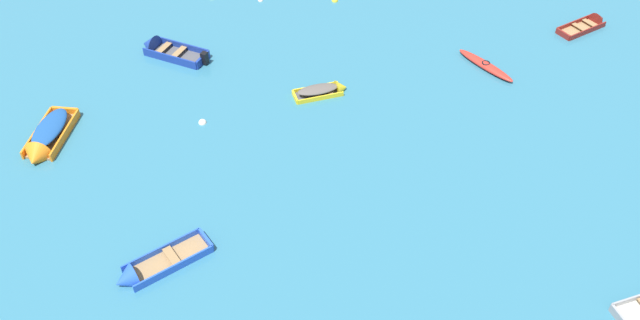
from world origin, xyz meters
name	(u,v)px	position (x,y,z in m)	size (l,w,h in m)	color
rowboat_deep_blue_outer_right	(163,49)	(-6.16, 35.66, 0.22)	(3.84, 3.45, 1.25)	#4C4C51
kayak_red_near_left	(485,65)	(10.52, 29.73, 0.17)	(2.02, 3.69, 0.36)	red
rowboat_maroon_midfield_right	(592,23)	(18.41, 32.10, 0.15)	(3.54, 1.97, 0.99)	#99754C
rowboat_blue_distant_center	(143,272)	(-8.21, 20.44, 0.17)	(4.04, 2.44, 1.08)	#99754C
rowboat_orange_outer_left	(45,141)	(-12.13, 29.20, 0.32)	(2.70, 4.13, 1.31)	#99754C
rowboat_yellow_back_row_center	(327,90)	(1.67, 29.76, 0.21)	(2.87, 1.11, 0.90)	#4C4C51
mooring_buoy_near_foreground	(335,1)	(4.60, 38.64, 0.00)	(0.39, 0.39, 0.39)	yellow
mooring_buoy_between_boats_right	(203,123)	(-4.84, 29.00, 0.00)	(0.39, 0.39, 0.39)	silver
mooring_buoy_central	(260,1)	(0.16, 39.85, 0.00)	(0.30, 0.30, 0.30)	silver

